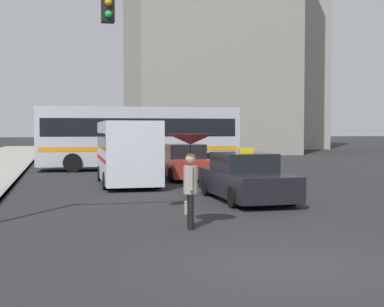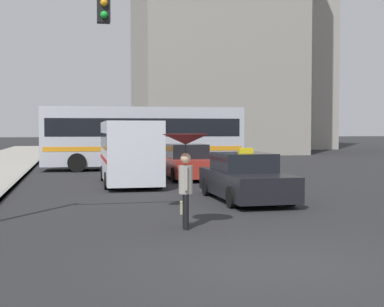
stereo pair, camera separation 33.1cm
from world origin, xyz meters
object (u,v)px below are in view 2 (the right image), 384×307
Objects in this scene: ambulance_van at (129,150)px; sedan_red at (188,163)px; city_bus at (143,135)px; taxi at (245,179)px; traffic_light at (13,48)px; pedestrian_with_umbrella at (186,153)px.

sedan_red is at bearing -145.94° from ambulance_van.
ambulance_van is at bearing -8.31° from city_bus.
traffic_light reaches higher than taxi.
traffic_light is (-3.58, 0.68, 2.24)m from pedestrian_with_umbrella.
city_bus reaches higher than pedestrian_with_umbrella.
sedan_red is 0.76× the size of traffic_light.
taxi is at bearing -25.65° from pedestrian_with_umbrella.
taxi is 0.80× the size of ambulance_van.
traffic_light is at bearing 28.99° from taxi.
ambulance_van reaches higher than pedestrian_with_umbrella.
traffic_light reaches higher than ambulance_van.
pedestrian_with_umbrella is at bearing 92.02° from ambulance_van.
city_bus is (-1.19, 5.85, 1.17)m from sedan_red.
sedan_red is 11.82m from pedestrian_with_umbrella.
ambulance_van is 9.98m from traffic_light.
traffic_light is at bearing 86.71° from pedestrian_with_umbrella.
ambulance_van is 7.80m from city_bus.
taxi is 7.33m from sedan_red.
sedan_red is at bearing -88.44° from taxi.
pedestrian_with_umbrella is (-2.74, -4.18, 0.98)m from taxi.
ambulance_van is (-2.93, 5.54, 0.70)m from taxi.
taxi is 6.31m from ambulance_van.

